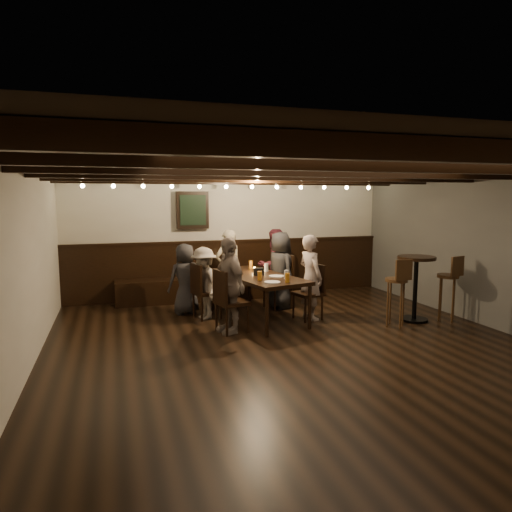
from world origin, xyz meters
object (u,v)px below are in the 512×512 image
object	(u,v)px
person_bench_left	(185,279)
person_left_near	(204,283)
chair_right_near	(279,292)
high_top_table	(416,279)
bar_stool_left	(396,301)
person_left_far	(229,285)
person_bench_right	(274,266)
chair_right_far	(309,303)
bar_stool_right	(447,297)
chair_left_far	(231,313)
person_bench_centre	(228,268)
person_right_far	(311,277)
person_right_near	(280,270)
chair_left_near	(206,302)
dining_table	(257,278)

from	to	relation	value
person_bench_left	person_left_near	bearing A→B (deg)	108.43
chair_right_near	high_top_table	world-z (taller)	high_top_table
chair_right_near	bar_stool_left	distance (m)	2.14
chair_right_near	person_left_far	world-z (taller)	person_left_far
person_bench_right	high_top_table	size ratio (longest dim) A/B	1.32
chair_right_far	person_left_far	world-z (taller)	person_left_far
high_top_table	bar_stool_right	bearing A→B (deg)	-17.26
chair_left_far	bar_stool_right	xyz separation A→B (m)	(3.51, -0.44, 0.11)
person_bench_centre	bar_stool_left	xyz separation A→B (m)	(2.14, -2.11, -0.31)
person_bench_centre	person_right_far	world-z (taller)	person_bench_centre
person_bench_centre	person_left_far	size ratio (longest dim) A/B	0.99
chair_right_far	person_right_near	bearing A→B (deg)	-1.97
chair_left_near	person_bench_left	distance (m)	0.59
chair_left_near	chair_left_far	bearing A→B (deg)	-0.03
chair_right_far	person_right_near	distance (m)	0.99
person_left_far	high_top_table	xyz separation A→B (m)	(3.04, -0.28, -0.02)
person_bench_right	person_left_far	distance (m)	2.13
high_top_table	chair_right_far	bearing A→B (deg)	159.28
dining_table	person_left_far	xyz separation A→B (m)	(-0.63, -0.61, 0.04)
chair_left_far	chair_right_far	distance (m)	1.44
chair_left_far	person_left_far	world-z (taller)	person_left_far
chair_left_near	person_bench_left	xyz separation A→B (m)	(-0.28, 0.40, 0.33)
person_bench_left	person_bench_right	world-z (taller)	person_bench_right
chair_left_near	person_bench_left	bearing A→B (deg)	-158.13
bar_stool_left	bar_stool_right	world-z (taller)	same
chair_left_far	bar_stool_left	distance (m)	2.56
person_bench_right	person_bench_centre	bearing A→B (deg)	-9.46
dining_table	chair_left_near	world-z (taller)	chair_left_near
person_left_far	bar_stool_right	xyz separation A→B (m)	(3.54, -0.43, -0.32)
chair_left_near	high_top_table	distance (m)	3.44
person_right_far	person_bench_centre	bearing A→B (deg)	26.57
chair_right_near	person_left_far	distance (m)	1.77
person_bench_left	person_bench_centre	size ratio (longest dim) A/B	0.86
chair_left_far	person_bench_left	world-z (taller)	person_bench_left
person_right_near	person_right_far	bearing A→B (deg)	180.00
chair_right_far	chair_left_near	bearing A→B (deg)	57.97
person_bench_centre	person_right_near	world-z (taller)	person_bench_centre
chair_left_far	chair_right_far	world-z (taller)	chair_left_far
person_right_near	bar_stool_right	xyz separation A→B (m)	(2.28, -1.65, -0.29)
person_bench_left	person_left_near	distance (m)	0.47
dining_table	chair_left_near	size ratio (longest dim) A/B	2.29
dining_table	person_bench_centre	bearing A→B (deg)	90.00
dining_table	person_left_far	bearing A→B (deg)	-149.04
person_bench_left	chair_left_near	bearing A→B (deg)	111.87
person_bench_right	person_left_near	distance (m)	1.71
chair_left_near	person_left_near	bearing A→B (deg)	-90.00
chair_left_far	person_left_near	xyz separation A→B (m)	(-0.23, 0.87, 0.31)
chair_right_far	bar_stool_right	xyz separation A→B (m)	(2.11, -0.76, 0.12)
chair_left_near	bar_stool_right	size ratio (longest dim) A/B	0.86
person_bench_centre	chair_left_far	bearing A→B (deg)	64.36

